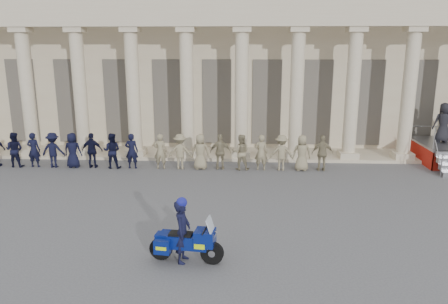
{
  "coord_description": "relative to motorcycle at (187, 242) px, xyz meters",
  "views": [
    {
      "loc": [
        1.46,
        -12.78,
        5.55
      ],
      "look_at": [
        0.7,
        3.02,
        1.6
      ],
      "focal_mm": 35.0,
      "sensor_mm": 36.0,
      "label": 1
    }
  ],
  "objects": [
    {
      "name": "ground",
      "position": [
        0.0,
        2.45,
        -0.55
      ],
      "size": [
        90.0,
        90.0,
        0.0
      ],
      "primitive_type": "plane",
      "color": "#4C4C4F",
      "rests_on": "ground"
    },
    {
      "name": "building",
      "position": [
        0.0,
        17.19,
        3.97
      ],
      "size": [
        40.0,
        12.5,
        9.0
      ],
      "color": "#C1B191",
      "rests_on": "ground"
    },
    {
      "name": "motorcycle",
      "position": [
        0.0,
        0.0,
        0.0
      ],
      "size": [
        1.98,
        0.88,
        1.27
      ],
      "rotation": [
        0.0,
        0.0,
        -0.13
      ],
      "color": "black",
      "rests_on": "ground"
    },
    {
      "name": "rider",
      "position": [
        -0.11,
        0.01,
        0.33
      ],
      "size": [
        0.48,
        0.66,
        1.77
      ],
      "rotation": [
        0.0,
        0.0,
        1.44
      ],
      "color": "black",
      "rests_on": "ground"
    },
    {
      "name": "officer_rank",
      "position": [
        -4.83,
        8.63,
        0.26
      ],
      "size": [
        20.42,
        0.61,
        1.62
      ],
      "color": "black",
      "rests_on": "ground"
    }
  ]
}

